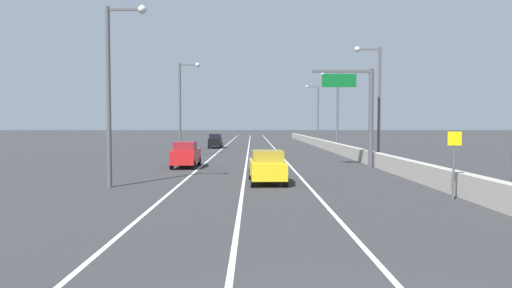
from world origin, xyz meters
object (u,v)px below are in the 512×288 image
object	(u,v)px
lamp_post_right_fourth	(316,110)
car_black_2	(215,141)
overhead_sign_gantry	(361,105)
lamp_post_right_second	(376,97)
car_red_0	(186,155)
speed_advisory_sign	(454,160)
lamp_post_right_near	(510,69)
lamp_post_right_third	(335,106)
car_yellow_1	(267,167)
lamp_post_left_near	(114,83)
lamp_post_left_mid	(183,103)

from	to	relation	value
lamp_post_right_fourth	car_black_2	distance (m)	19.28
overhead_sign_gantry	lamp_post_right_second	xyz separation A→B (m)	(1.55, 1.67, 0.74)
car_red_0	speed_advisory_sign	bearing A→B (deg)	-47.30
overhead_sign_gantry	lamp_post_right_near	world-z (taller)	lamp_post_right_near
lamp_post_right_second	lamp_post_right_third	world-z (taller)	same
car_yellow_1	lamp_post_left_near	bearing A→B (deg)	-168.59
lamp_post_left_near	car_red_0	world-z (taller)	lamp_post_left_near
lamp_post_right_near	lamp_post_left_mid	world-z (taller)	same
lamp_post_right_near	lamp_post_left_near	world-z (taller)	same
car_red_0	car_black_2	world-z (taller)	car_red_0
lamp_post_right_third	car_yellow_1	bearing A→B (deg)	-107.43
lamp_post_right_third	lamp_post_left_near	bearing A→B (deg)	-119.18
lamp_post_right_second	car_yellow_1	xyz separation A→B (m)	(-9.02, -10.79, -4.53)
lamp_post_left_mid	car_red_0	size ratio (longest dim) A/B	2.14
lamp_post_right_fourth	car_black_2	size ratio (longest dim) A/B	2.00
speed_advisory_sign	car_yellow_1	xyz separation A→B (m)	(-7.92, 5.80, -0.83)
lamp_post_right_near	lamp_post_right_second	xyz separation A→B (m)	(-0.22, 18.41, 0.00)
lamp_post_right_second	lamp_post_left_near	bearing A→B (deg)	-143.97
car_red_0	car_black_2	distance (m)	27.73
lamp_post_right_second	lamp_post_right_fourth	size ratio (longest dim) A/B	1.00
lamp_post_right_fourth	car_yellow_1	xyz separation A→B (m)	(-9.49, -47.61, -4.53)
lamp_post_right_third	lamp_post_left_near	world-z (taller)	same
overhead_sign_gantry	lamp_post_left_near	distance (m)	18.89
car_yellow_1	lamp_post_right_near	bearing A→B (deg)	-39.52
lamp_post_left_mid	lamp_post_right_near	bearing A→B (deg)	-58.68
speed_advisory_sign	lamp_post_left_near	size ratio (longest dim) A/B	0.32
lamp_post_right_fourth	lamp_post_left_near	bearing A→B (deg)	-109.60
overhead_sign_gantry	lamp_post_right_fourth	xyz separation A→B (m)	(2.01, 38.49, 0.74)
speed_advisory_sign	lamp_post_right_fourth	world-z (taller)	lamp_post_right_fourth
lamp_post_left_near	lamp_post_left_mid	world-z (taller)	same
car_red_0	lamp_post_right_third	bearing A→B (deg)	53.06
speed_advisory_sign	lamp_post_right_near	xyz separation A→B (m)	(1.32, -1.82, 3.70)
lamp_post_left_mid	car_yellow_1	xyz separation A→B (m)	(7.85, -20.47, -4.53)
speed_advisory_sign	lamp_post_right_near	size ratio (longest dim) A/B	0.32
lamp_post_left_mid	car_yellow_1	world-z (taller)	lamp_post_left_mid
lamp_post_left_mid	car_red_0	bearing A→B (deg)	-80.18
lamp_post_right_near	car_black_2	bearing A→B (deg)	108.77
car_yellow_1	car_black_2	size ratio (longest dim) A/B	0.94
overhead_sign_gantry	lamp_post_left_mid	world-z (taller)	lamp_post_left_mid
car_black_2	lamp_post_left_mid	bearing A→B (deg)	-96.82
lamp_post_left_mid	car_black_2	bearing A→B (deg)	83.18
lamp_post_right_fourth	lamp_post_left_mid	xyz separation A→B (m)	(-17.34, -27.14, 0.00)
lamp_post_left_near	lamp_post_left_mid	size ratio (longest dim) A/B	1.00
speed_advisory_sign	car_yellow_1	size ratio (longest dim) A/B	0.68
car_yellow_1	lamp_post_right_second	bearing A→B (deg)	50.09
lamp_post_left_near	car_yellow_1	bearing A→B (deg)	11.41
overhead_sign_gantry	lamp_post_right_fourth	size ratio (longest dim) A/B	0.79
speed_advisory_sign	lamp_post_right_third	distance (m)	35.22
lamp_post_right_near	lamp_post_right_third	world-z (taller)	same
overhead_sign_gantry	car_yellow_1	xyz separation A→B (m)	(-7.48, -9.12, -3.80)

